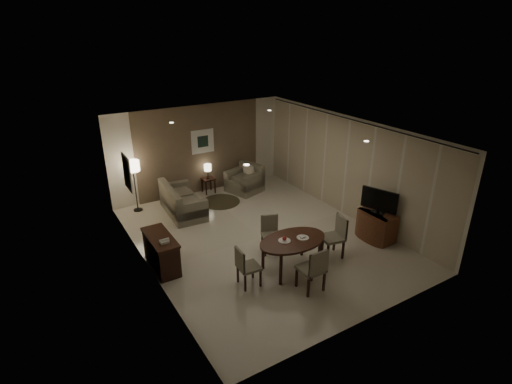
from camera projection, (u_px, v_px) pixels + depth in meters
room_shell at (252, 182)px, 9.65m from camera, size 5.50×7.00×2.70m
taupe_accent at (200, 150)px, 12.07m from camera, size 3.96×0.03×2.70m
curtain_wall at (346, 168)px, 10.62m from camera, size 0.08×6.70×2.58m
curtain_rod at (350, 119)px, 10.11m from camera, size 0.03×6.80×0.03m
art_back_frame at (203, 141)px, 12.00m from camera, size 0.72×0.03×0.72m
art_back_canvas at (203, 142)px, 11.99m from camera, size 0.34×0.01×0.34m
art_left_frame at (127, 173)px, 8.78m from camera, size 0.03×0.60×0.80m
art_left_canvas at (128, 173)px, 8.79m from camera, size 0.01×0.46×0.64m
downlight_nl at (247, 165)px, 6.72m from camera, size 0.10×0.10×0.01m
downlight_nr at (366, 141)px, 8.06m from camera, size 0.10×0.10×0.01m
downlight_fl at (172, 123)px, 9.55m from camera, size 0.10×0.10×0.01m
downlight_fr at (269, 110)px, 10.89m from camera, size 0.10×0.10×0.01m
console_desk at (161, 252)px, 8.52m from camera, size 0.48×1.20×0.75m
telephone at (164, 241)px, 8.12m from camera, size 0.20×0.14×0.09m
tv_cabinet at (377, 226)px, 9.69m from camera, size 0.48×0.90×0.70m
flat_tv at (379, 201)px, 9.42m from camera, size 0.36×0.85×0.60m
dining_table at (292, 254)px, 8.47m from camera, size 1.53×0.95×0.71m
chair_near at (311, 268)px, 7.78m from camera, size 0.47×0.47×0.96m
chair_far at (271, 235)px, 9.09m from camera, size 0.53×0.53×0.85m
chair_left at (249, 266)px, 7.93m from camera, size 0.44×0.44×0.85m
chair_right at (332, 237)px, 8.90m from camera, size 0.55×0.55×0.96m
plate_a at (284, 241)px, 8.28m from camera, size 0.26×0.26×0.02m
plate_b at (303, 238)px, 8.39m from camera, size 0.26×0.26×0.02m
fruit_apple at (284, 238)px, 8.26m from camera, size 0.09×0.09×0.09m
napkin at (303, 237)px, 8.38m from camera, size 0.12×0.08×0.03m
round_rug at (221, 202)px, 11.82m from camera, size 1.13×1.13×0.01m
sofa at (183, 199)px, 10.99m from camera, size 1.78×0.98×0.81m
armchair at (244, 179)px, 12.41m from camera, size 1.13×1.16×0.84m
side_table at (209, 185)px, 12.38m from camera, size 0.37×0.37×0.48m
table_lamp at (208, 171)px, 12.19m from camera, size 0.22×0.22×0.50m
floor_lamp at (135, 186)px, 11.00m from camera, size 0.37×0.37×1.47m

